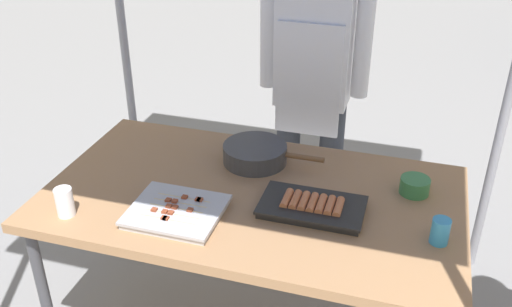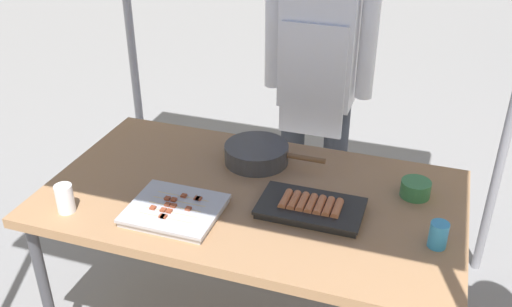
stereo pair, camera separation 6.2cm
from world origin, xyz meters
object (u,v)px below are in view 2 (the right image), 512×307
object	(u,v)px
stall_table	(252,205)
condiment_bowl	(415,189)
tray_grilled_sausages	(311,208)
drink_cup_by_wok	(438,235)
drink_cup_near_edge	(65,199)
tray_meat_skewers	(175,210)
vendor_woman	(318,73)
cooking_wok	(257,153)

from	to	relation	value
stall_table	condiment_bowl	xyz separation A→B (m)	(0.60, 0.19, 0.08)
tray_grilled_sausages	drink_cup_by_wok	bearing A→B (deg)	-7.24
stall_table	tray_grilled_sausages	world-z (taller)	tray_grilled_sausages
stall_table	drink_cup_near_edge	bearing A→B (deg)	-151.37
tray_meat_skewers	vendor_woman	bearing A→B (deg)	72.64
cooking_wok	drink_cup_near_edge	distance (m)	0.79
stall_table	condiment_bowl	world-z (taller)	condiment_bowl
drink_cup_near_edge	vendor_woman	distance (m)	1.27
tray_grilled_sausages	drink_cup_near_edge	world-z (taller)	drink_cup_near_edge
condiment_bowl	drink_cup_near_edge	distance (m)	1.31
cooking_wok	condiment_bowl	xyz separation A→B (m)	(0.66, -0.05, -0.01)
tray_meat_skewers	cooking_wok	distance (m)	0.49
cooking_wok	tray_grilled_sausages	bearing A→B (deg)	-43.48
stall_table	tray_grilled_sausages	xyz separation A→B (m)	(0.25, -0.05, 0.07)
tray_meat_skewers	condiment_bowl	distance (m)	0.91
stall_table	vendor_woman	xyz separation A→B (m)	(0.08, 0.73, 0.29)
drink_cup_near_edge	drink_cup_by_wok	xyz separation A→B (m)	(1.30, 0.22, -0.01)
cooking_wok	condiment_bowl	bearing A→B (deg)	-4.76
tray_grilled_sausages	stall_table	bearing A→B (deg)	168.57
cooking_wok	condiment_bowl	distance (m)	0.66
stall_table	vendor_woman	distance (m)	0.78
tray_grilled_sausages	condiment_bowl	xyz separation A→B (m)	(0.35, 0.23, 0.01)
tray_grilled_sausages	tray_meat_skewers	distance (m)	0.50
condiment_bowl	tray_meat_skewers	bearing A→B (deg)	-153.63
drink_cup_near_edge	cooking_wok	bearing A→B (deg)	46.23
condiment_bowl	vendor_woman	size ratio (longest dim) A/B	0.07
stall_table	drink_cup_near_edge	world-z (taller)	drink_cup_near_edge
tray_grilled_sausages	drink_cup_near_edge	distance (m)	0.90
drink_cup_near_edge	vendor_woman	xyz separation A→B (m)	(0.68, 1.06, 0.18)
drink_cup_by_wok	vendor_woman	world-z (taller)	vendor_woman
drink_cup_near_edge	vendor_woman	bearing A→B (deg)	57.17
tray_grilled_sausages	drink_cup_near_edge	size ratio (longest dim) A/B	3.50
stall_table	tray_meat_skewers	size ratio (longest dim) A/B	4.83
cooking_wok	tray_meat_skewers	bearing A→B (deg)	-109.26
stall_table	drink_cup_by_wok	world-z (taller)	drink_cup_by_wok
tray_meat_skewers	cooking_wok	xyz separation A→B (m)	(0.16, 0.46, 0.03)
drink_cup_by_wok	vendor_woman	distance (m)	1.06
tray_grilled_sausages	vendor_woman	distance (m)	0.82
tray_grilled_sausages	drink_cup_near_edge	xyz separation A→B (m)	(-0.85, -0.28, 0.03)
condiment_bowl	vendor_woman	world-z (taller)	vendor_woman
tray_meat_skewers	cooking_wok	world-z (taller)	cooking_wok
drink_cup_near_edge	tray_grilled_sausages	bearing A→B (deg)	18.27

